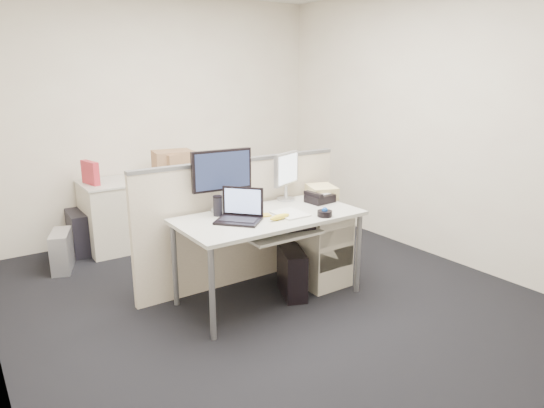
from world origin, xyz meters
TOP-DOWN VIEW (x-y plane):
  - floor at (0.00, 0.00)m, footprint 4.00×4.50m
  - wall_back at (0.00, 2.25)m, footprint 4.00×0.02m
  - wall_right at (2.00, 0.00)m, footprint 0.02×4.50m
  - desk at (0.00, 0.00)m, footprint 1.50×0.75m
  - keyboard_tray at (0.00, -0.18)m, footprint 0.62×0.32m
  - drawer_pedestal at (0.55, 0.05)m, footprint 0.40×0.55m
  - cubicle_partition at (0.00, 0.45)m, footprint 2.00×0.06m
  - back_counter at (0.00, 1.93)m, footprint 2.00×0.60m
  - monitor_main at (-0.25, 0.32)m, footprint 0.53×0.24m
  - monitor_small at (0.40, 0.32)m, footprint 0.39×0.29m
  - laptop at (-0.30, -0.02)m, footprint 0.41×0.41m
  - trackball at (0.35, -0.28)m, footprint 0.15×0.15m
  - desk_phone at (0.60, 0.08)m, footprint 0.24×0.20m
  - paper_stack at (0.15, -0.08)m, footprint 0.22×0.29m
  - sticky_pad at (-0.04, 0.00)m, footprint 0.10×0.10m
  - travel_mug at (-0.35, 0.22)m, footprint 0.09×0.09m
  - banana at (0.00, -0.15)m, footprint 0.20×0.07m
  - cellphone at (-0.15, 0.05)m, footprint 0.06×0.10m
  - manila_folders at (0.72, 0.20)m, footprint 0.31×0.35m
  - keyboard at (0.05, -0.14)m, footprint 0.51×0.27m
  - pc_tower_desk at (0.20, -0.05)m, footprint 0.33×0.46m
  - pc_tower_spare_dark at (-1.05, 2.03)m, footprint 0.21×0.48m
  - pc_tower_spare_silver at (-1.31, 1.63)m, footprint 0.29×0.44m
  - cardboard_box_left at (-0.05, 1.81)m, footprint 0.45×0.37m
  - cardboard_box_right at (0.00, 1.81)m, footprint 0.45×0.38m
  - red_binder at (-0.90, 1.93)m, footprint 0.12×0.28m

SIDE VIEW (x-z plane):
  - floor at x=0.00m, z-range -0.01..0.00m
  - pc_tower_spare_silver at x=-1.31m, z-range 0.00..0.38m
  - pc_tower_desk at x=0.20m, z-range 0.00..0.40m
  - pc_tower_spare_dark at x=-1.05m, z-range 0.00..0.44m
  - drawer_pedestal at x=0.55m, z-range 0.00..0.65m
  - back_counter at x=0.00m, z-range 0.00..0.72m
  - cubicle_partition at x=0.00m, z-range 0.00..1.10m
  - keyboard_tray at x=0.00m, z-range 0.61..0.63m
  - keyboard at x=0.05m, z-range 0.63..0.66m
  - desk at x=0.00m, z-range 0.30..1.03m
  - paper_stack at x=0.15m, z-range 0.73..0.74m
  - sticky_pad at x=-0.04m, z-range 0.73..0.74m
  - cellphone at x=-0.15m, z-range 0.73..0.74m
  - banana at x=0.00m, z-range 0.73..0.77m
  - trackball at x=0.35m, z-range 0.73..0.78m
  - desk_phone at x=0.60m, z-range 0.73..0.80m
  - manila_folders at x=0.72m, z-range 0.73..0.84m
  - travel_mug at x=-0.35m, z-range 0.73..0.88m
  - red_binder at x=-0.90m, z-range 0.72..0.98m
  - laptop at x=-0.30m, z-range 0.73..0.98m
  - cardboard_box_right at x=0.00m, z-range 0.72..1.01m
  - cardboard_box_left at x=-0.05m, z-range 0.72..1.03m
  - monitor_small at x=0.40m, z-range 0.73..1.16m
  - monitor_main at x=-0.25m, z-range 0.73..1.25m
  - wall_back at x=0.00m, z-range 0.00..2.70m
  - wall_right at x=2.00m, z-range 0.00..2.70m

